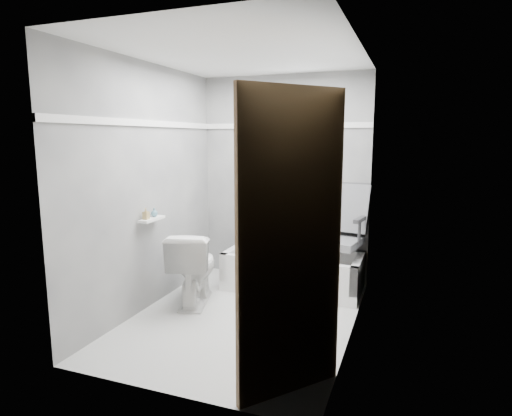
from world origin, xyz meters
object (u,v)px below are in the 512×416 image
at_px(toilet, 194,267).
at_px(soap_bottle_b, 154,212).
at_px(soap_bottle_a, 146,214).
at_px(bathtub, 293,271).
at_px(door, 320,263).
at_px(office_chair, 334,234).

xyz_separation_m(toilet, soap_bottle_b, (-0.32, -0.19, 0.59)).
xyz_separation_m(toilet, soap_bottle_a, (-0.32, -0.33, 0.59)).
bearing_deg(toilet, soap_bottle_b, 15.29).
distance_m(bathtub, soap_bottle_b, 1.67).
height_order(bathtub, door, door).
bearing_deg(office_chair, toilet, -139.07).
bearing_deg(door, soap_bottle_b, 146.30).
distance_m(soap_bottle_a, soap_bottle_b, 0.14).
bearing_deg(soap_bottle_b, toilet, 30.78).
bearing_deg(office_chair, soap_bottle_b, -139.15).
relative_size(bathtub, toilet, 1.97).
xyz_separation_m(toilet, door, (1.60, -1.47, 0.63)).
distance_m(office_chair, toilet, 1.54).
distance_m(toilet, door, 2.26).
bearing_deg(soap_bottle_b, office_chair, 31.08).
xyz_separation_m(bathtub, soap_bottle_b, (-1.17, -0.93, 0.75)).
bearing_deg(door, toilet, 137.40).
bearing_deg(soap_bottle_b, door, -33.70).
xyz_separation_m(office_chair, toilet, (-1.29, -0.78, -0.28)).
height_order(door, soap_bottle_a, door).
relative_size(door, soap_bottle_b, 23.28).
bearing_deg(soap_bottle_b, bathtub, 38.46).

